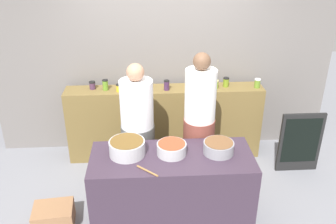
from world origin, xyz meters
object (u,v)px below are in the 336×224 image
Objects in this scene: preserve_jar_1 at (105,85)px; preserve_jar_6 at (215,84)px; cooking_pot_center at (172,149)px; preserve_jar_2 at (119,88)px; preserve_jar_5 at (197,84)px; cooking_pot_left at (127,148)px; cooking_pot_right at (219,147)px; bread_crate at (54,217)px; preserve_jar_3 at (141,84)px; chalkboard_sign at (300,142)px; cook_in_cap at (199,132)px; preserve_jar_7 at (226,82)px; preserve_jar_0 at (92,85)px; cook_with_tongs at (138,137)px; wooden_spoon at (147,171)px; preserve_jar_4 at (167,85)px; preserve_jar_8 at (257,83)px.

preserve_jar_1 is 1.28× the size of preserve_jar_6.
preserve_jar_2 is at bearing 115.45° from cooking_pot_center.
preserve_jar_6 is at bearing -7.95° from preserve_jar_5.
cooking_pot_left reaches higher than cooking_pot_right.
preserve_jar_5 is 0.34× the size of cooking_pot_right.
preserve_jar_1 is 1.79m from bread_crate.
preserve_jar_3 is 0.12× the size of chalkboard_sign.
chalkboard_sign is (1.42, 0.32, -0.38)m from cook_in_cap.
preserve_jar_2 is 0.06× the size of cook_in_cap.
cooking_pot_center is at bearing -59.57° from preserve_jar_1.
preserve_jar_7 reaches higher than cooking_pot_center.
preserve_jar_0 is 1.10m from cook_with_tongs.
preserve_jar_3 is 2.27m from chalkboard_sign.
preserve_jar_3 is at bearing 126.73° from cook_in_cap.
cooking_pot_left reaches higher than wooden_spoon.
cooking_pot_right is (0.49, -0.00, 0.00)m from cooking_pot_center.
cook_with_tongs is at bearing -54.19° from preserve_jar_0.
preserve_jar_1 reaches higher than bread_crate.
preserve_jar_1 reaches higher than preserve_jar_4.
preserve_jar_8 reaches higher than bread_crate.
cooking_pot_right is (0.81, -1.43, -0.17)m from preserve_jar_3.
wooden_spoon is 2.37m from chalkboard_sign.
cook_with_tongs reaches higher than preserve_jar_3.
cook_with_tongs is (-0.36, 0.55, -0.17)m from cooking_pot_center.
preserve_jar_0 is 0.66m from preserve_jar_3.
preserve_jar_3 is 1.47m from cooking_pot_center.
wooden_spoon is at bearing -120.13° from preserve_jar_6.
preserve_jar_1 reaches higher than preserve_jar_2.
cook_in_cap is at bearing 104.04° from cooking_pot_right.
preserve_jar_7 is at bearing 75.72° from cooking_pot_right.
preserve_jar_3 is at bearing 84.15° from cooking_pot_left.
cooking_pot_right is at bearing -98.37° from preserve_jar_6.
chalkboard_sign is at bearing -21.42° from preserve_jar_5.
preserve_jar_4 is at bearing -177.71° from preserve_jar_6.
preserve_jar_7 is 0.07× the size of cook_in_cap.
preserve_jar_2 is 0.85m from cook_with_tongs.
cooking_pot_left is (-0.14, -1.41, -0.15)m from preserve_jar_3.
preserve_jar_2 is 1.87m from preserve_jar_8.
cook_with_tongs is at bearing -155.00° from preserve_jar_8.
cooking_pot_right is 0.75× the size of bread_crate.
cooking_pot_left is (-0.49, -1.28, -0.17)m from preserve_jar_4.
cooking_pot_center is 0.72× the size of bread_crate.
cooking_pot_right is (1.28, -1.36, -0.19)m from preserve_jar_1.
preserve_jar_6 reaches higher than preserve_jar_5.
preserve_jar_2 is 1.05m from preserve_jar_5.
preserve_jar_3 reaches higher than bread_crate.
cooking_pot_right is (-0.35, -1.37, -0.19)m from preserve_jar_7.
wooden_spoon is at bearing -83.01° from cook_with_tongs.
preserve_jar_0 is 0.94× the size of preserve_jar_6.
preserve_jar_2 is 1.46m from preserve_jar_7.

